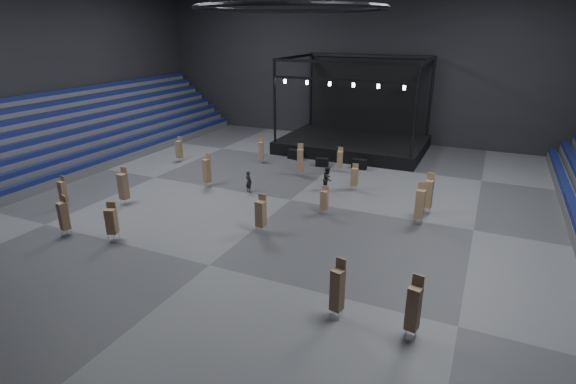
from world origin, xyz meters
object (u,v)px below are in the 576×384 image
at_px(crew_member, 328,179).
at_px(chair_stack_1, 337,289).
at_px(chair_stack_11, 123,186).
at_px(chair_stack_0, 207,170).
at_px(chair_stack_6, 179,149).
at_px(stage, 355,135).
at_px(flight_case_left, 295,154).
at_px(chair_stack_2, 112,220).
at_px(chair_stack_15, 261,213).
at_px(flight_case_right, 359,164).
at_px(man_center, 249,182).
at_px(chair_stack_3, 340,159).
at_px(chair_stack_8, 324,200).
at_px(chair_stack_9, 63,191).
at_px(chair_stack_7, 261,150).
at_px(flight_case_mid, 322,162).
at_px(chair_stack_14, 64,215).
at_px(chair_stack_5, 300,160).
at_px(chair_stack_4, 428,193).
at_px(chair_stack_12, 354,176).
at_px(chair_stack_10, 414,307).
at_px(chair_stack_13, 420,203).

bearing_deg(crew_member, chair_stack_1, -159.77).
bearing_deg(chair_stack_1, chair_stack_11, 173.81).
relative_size(chair_stack_0, chair_stack_6, 1.14).
distance_m(stage, flight_case_left, 7.48).
xyz_separation_m(chair_stack_1, chair_stack_6, (-21.09, 16.70, -0.19)).
xyz_separation_m(chair_stack_2, chair_stack_15, (7.46, 4.54, 0.04)).
xyz_separation_m(flight_case_right, man_center, (-6.02, -9.25, 0.38)).
distance_m(chair_stack_0, crew_member, 9.44).
distance_m(chair_stack_3, chair_stack_8, 9.73).
height_order(stage, chair_stack_9, stage).
height_order(flight_case_left, chair_stack_7, chair_stack_7).
bearing_deg(chair_stack_2, man_center, 50.36).
height_order(flight_case_right, chair_stack_0, chair_stack_0).
relative_size(flight_case_mid, chair_stack_0, 0.42).
height_order(chair_stack_1, chair_stack_2, chair_stack_1).
xyz_separation_m(chair_stack_15, man_center, (-4.24, 6.03, -0.48)).
distance_m(chair_stack_8, chair_stack_14, 16.18).
xyz_separation_m(chair_stack_5, chair_stack_8, (4.75, -7.00, -0.35)).
height_order(chair_stack_15, crew_member, chair_stack_15).
distance_m(chair_stack_0, chair_stack_11, 6.47).
bearing_deg(chair_stack_4, chair_stack_15, -136.02).
bearing_deg(man_center, chair_stack_9, 57.78).
height_order(chair_stack_12, chair_stack_15, chair_stack_15).
bearing_deg(chair_stack_11, chair_stack_5, 54.16).
distance_m(stage, chair_stack_6, 17.75).
bearing_deg(chair_stack_15, crew_member, 84.94).
xyz_separation_m(chair_stack_10, chair_stack_13, (-1.60, 11.51, 0.02)).
distance_m(chair_stack_1, chair_stack_12, 16.40).
bearing_deg(chair_stack_11, flight_case_right, 52.15).
bearing_deg(chair_stack_15, chair_stack_1, -39.42).
bearing_deg(chair_stack_4, stage, 126.66).
height_order(chair_stack_5, chair_stack_9, chair_stack_5).
bearing_deg(chair_stack_0, chair_stack_11, -101.96).
relative_size(chair_stack_7, chair_stack_9, 1.06).
distance_m(chair_stack_4, man_center, 13.10).
distance_m(chair_stack_0, chair_stack_6, 7.93).
distance_m(flight_case_right, chair_stack_10, 23.10).
xyz_separation_m(chair_stack_9, chair_stack_15, (14.62, 1.91, 0.17)).
bearing_deg(chair_stack_15, chair_stack_10, -29.17).
xyz_separation_m(stage, man_center, (-3.62, -15.97, -0.63)).
bearing_deg(chair_stack_7, chair_stack_8, -63.23).
height_order(flight_case_mid, chair_stack_3, chair_stack_3).
bearing_deg(stage, chair_stack_1, -74.94).
xyz_separation_m(chair_stack_12, chair_stack_15, (-2.98, -9.69, 0.17)).
bearing_deg(chair_stack_1, chair_stack_5, 130.89).
xyz_separation_m(chair_stack_5, chair_stack_15, (2.22, -11.27, -0.12)).
height_order(chair_stack_5, crew_member, chair_stack_5).
relative_size(chair_stack_6, chair_stack_7, 1.03).
relative_size(chair_stack_4, chair_stack_11, 1.03).
distance_m(chair_stack_8, chair_stack_9, 18.23).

